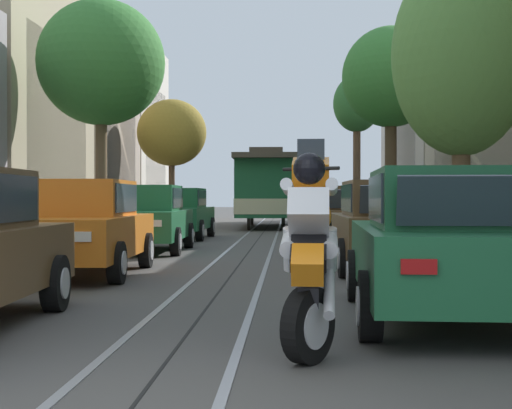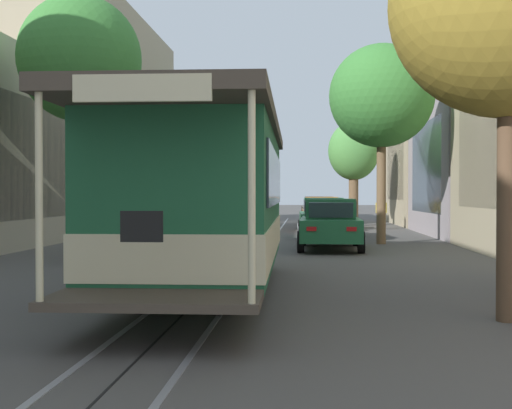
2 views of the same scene
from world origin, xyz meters
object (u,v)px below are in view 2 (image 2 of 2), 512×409
at_px(parked_car_brown_near_left, 319,210).
at_px(parked_car_green_fourth_right, 155,227).
at_px(street_tree_kerb_left_near, 354,153).
at_px(street_tree_kerb_left_second, 382,97).
at_px(parked_car_green_mid_left, 323,217).
at_px(street_tree_kerb_right_near, 204,120).
at_px(street_tree_kerb_right_mid, 80,61).
at_px(parked_car_brown_second_right, 211,213).
at_px(cable_car_trolley, 206,198).
at_px(street_tree_kerb_right_second, 153,132).
at_px(parked_car_green_fourth_left, 330,224).
at_px(street_tree_kerb_left_mid, 509,6).
at_px(parked_car_green_near_right, 227,211).
at_px(parked_car_brown_mid_right, 192,218).
at_px(parked_car_orange_second_left, 321,213).
at_px(motorcycle_with_rider, 256,207).
at_px(pedestrian_on_left_pavement, 381,211).

height_order(parked_car_brown_near_left, parked_car_green_fourth_right, same).
relative_size(street_tree_kerb_left_near, street_tree_kerb_left_second, 0.82).
xyz_separation_m(parked_car_green_fourth_right, street_tree_kerb_left_second, (-6.86, -4.63, 4.29)).
bearing_deg(parked_car_green_mid_left, parked_car_brown_near_left, -90.25).
bearing_deg(street_tree_kerb_right_near, street_tree_kerb_right_mid, 89.59).
relative_size(parked_car_brown_second_right, cable_car_trolley, 0.48).
distance_m(parked_car_brown_second_right, parked_car_green_fourth_right, 12.47).
distance_m(parked_car_brown_near_left, street_tree_kerb_right_mid, 21.03).
bearing_deg(street_tree_kerb_right_second, street_tree_kerb_right_mid, 91.44).
relative_size(street_tree_kerb_left_near, street_tree_kerb_right_second, 0.85).
bearing_deg(street_tree_kerb_right_near, parked_car_brown_near_left, 165.50).
bearing_deg(parked_car_green_fourth_left, street_tree_kerb_left_mid, 99.84).
bearing_deg(street_tree_kerb_left_mid, parked_car_green_fourth_right, -52.19).
bearing_deg(street_tree_kerb_right_near, parked_car_green_near_right, 122.33).
distance_m(street_tree_kerb_left_second, street_tree_kerb_right_mid, 10.22).
bearing_deg(parked_car_brown_mid_right, street_tree_kerb_right_second, -52.40).
bearing_deg(parked_car_orange_second_left, street_tree_kerb_right_second, 30.56).
height_order(parked_car_green_near_right, street_tree_kerb_right_second, street_tree_kerb_right_second).
distance_m(street_tree_kerb_left_near, motorcycle_with_rider, 6.71).
bearing_deg(street_tree_kerb_left_near, parked_car_brown_near_left, -41.03).
bearing_deg(parked_car_orange_second_left, motorcycle_with_rider, -59.50).
height_order(street_tree_kerb_right_mid, cable_car_trolley, street_tree_kerb_right_mid).
distance_m(parked_car_green_mid_left, street_tree_kerb_left_mid, 17.46).
bearing_deg(parked_car_green_fourth_right, parked_car_brown_second_right, -89.00).
xyz_separation_m(parked_car_green_mid_left, street_tree_kerb_right_near, (6.77, -12.59, 5.39)).
distance_m(parked_car_brown_second_right, street_tree_kerb_left_second, 11.40).
xyz_separation_m(parked_car_brown_mid_right, parked_car_green_fourth_right, (-0.05, 6.36, 0.00)).
height_order(parked_car_brown_near_left, parked_car_green_mid_left, same).
distance_m(parked_car_green_fourth_left, street_tree_kerb_left_second, 5.21).
xyz_separation_m(parked_car_green_fourth_left, parked_car_brown_second_right, (5.23, -10.15, 0.00)).
xyz_separation_m(street_tree_kerb_right_mid, pedestrian_on_left_pavement, (-9.94, -14.56, -4.51)).
relative_size(parked_car_green_fourth_right, street_tree_kerb_left_second, 0.64).
height_order(parked_car_green_fourth_left, pedestrian_on_left_pavement, pedestrian_on_left_pavement).
bearing_deg(parked_car_brown_mid_right, street_tree_kerb_right_near, -82.88).
height_order(parked_car_green_fourth_right, pedestrian_on_left_pavement, pedestrian_on_left_pavement).
relative_size(parked_car_green_near_right, parked_car_green_fourth_right, 1.00).
distance_m(parked_car_brown_mid_right, street_tree_kerb_left_second, 8.32).
distance_m(parked_car_green_near_right, street_tree_kerb_right_second, 9.64).
bearing_deg(motorcycle_with_rider, street_tree_kerb_left_second, 110.14).
bearing_deg(street_tree_kerb_right_near, motorcycle_with_rider, 163.50).
relative_size(parked_car_green_mid_left, parked_car_brown_mid_right, 0.99).
xyz_separation_m(parked_car_green_fourth_left, parked_car_green_near_right, (5.14, -15.56, 0.00)).
distance_m(street_tree_kerb_left_mid, pedestrian_on_left_pavement, 23.34).
distance_m(parked_car_green_mid_left, cable_car_trolley, 14.90).
relative_size(parked_car_green_near_right, street_tree_kerb_right_mid, 0.61).
bearing_deg(street_tree_kerb_left_mid, street_tree_kerb_left_near, -89.70).
xyz_separation_m(parked_car_green_fourth_right, street_tree_kerb_right_near, (1.83, -20.58, 5.39)).
height_order(parked_car_green_mid_left, parked_car_green_fourth_right, same).
height_order(parked_car_green_mid_left, parked_car_green_near_right, same).
distance_m(parked_car_brown_second_right, parked_car_brown_mid_right, 6.11).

